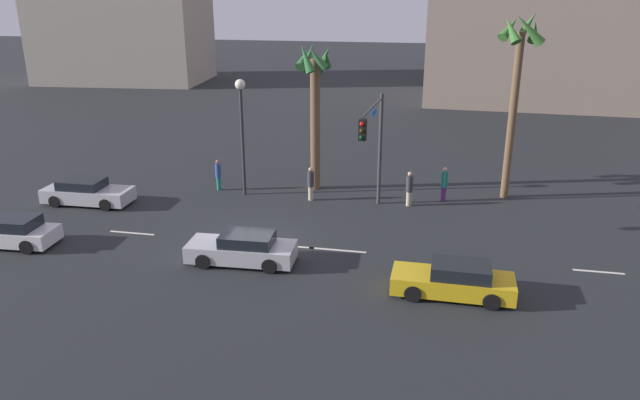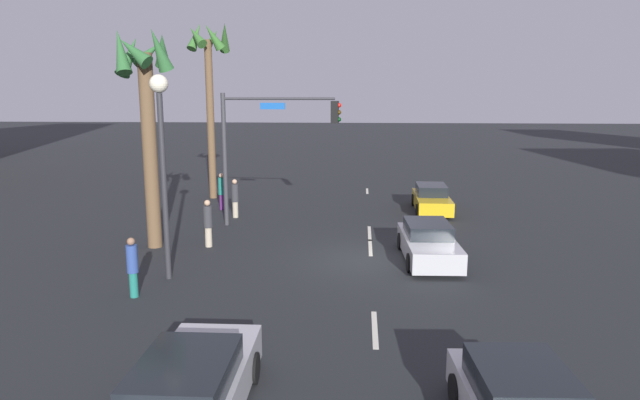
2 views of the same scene
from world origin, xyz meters
name	(u,v)px [view 1 (image 1 of 2)]	position (x,y,z in m)	size (l,w,h in m)	color
ground_plane	(253,243)	(0.00, 0.00, 0.00)	(220.00, 220.00, 0.00)	#232628
lane_stripe_1	(31,225)	(-11.39, 0.00, 0.01)	(2.32, 0.14, 0.01)	silver
lane_stripe_2	(132,233)	(-5.99, 0.00, 0.01)	(2.26, 0.14, 0.01)	silver
lane_stripe_3	(288,246)	(1.66, 0.00, 0.01)	(2.39, 0.14, 0.01)	silver
lane_stripe_4	(337,250)	(3.91, 0.00, 0.01)	(2.57, 0.14, 0.01)	silver
lane_stripe_5	(599,272)	(14.78, 0.00, 0.01)	(2.01, 0.14, 0.01)	silver
car_0	(87,192)	(-10.34, 3.36, 0.63)	(4.72, 1.96, 1.35)	#B7B7BC
car_1	(243,249)	(0.22, -2.04, 0.63)	(4.60, 2.00, 1.34)	#B7B7BC
car_2	(454,281)	(8.92, -3.23, 0.62)	(4.56, 1.83, 1.34)	gold
car_3	(13,232)	(-10.51, -2.33, 0.62)	(4.02, 2.01, 1.33)	silver
traffic_signal	(375,137)	(4.90, 4.68, 4.07)	(0.58, 5.32, 5.95)	#38383D
streetlamp	(242,116)	(-2.54, 6.54, 4.48)	(0.56, 0.56, 6.44)	#2D2D33
pedestrian_0	(444,183)	(8.44, 7.59, 1.02)	(0.37, 0.37, 1.91)	#59266B
pedestrian_1	(409,188)	(6.63, 6.48, 1.00)	(0.44, 0.44, 1.88)	#B2A58C
pedestrian_2	(311,183)	(1.32, 6.31, 0.98)	(0.47, 0.47, 1.86)	#B2A58C
pedestrian_3	(218,174)	(-4.23, 6.97, 0.95)	(0.43, 0.43, 1.79)	#1E7266
palm_tree_0	(518,65)	(11.76, 8.93, 7.21)	(2.38, 2.66, 9.98)	brown
palm_tree_1	(315,89)	(1.10, 8.44, 5.72)	(2.17, 2.43, 8.26)	brown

